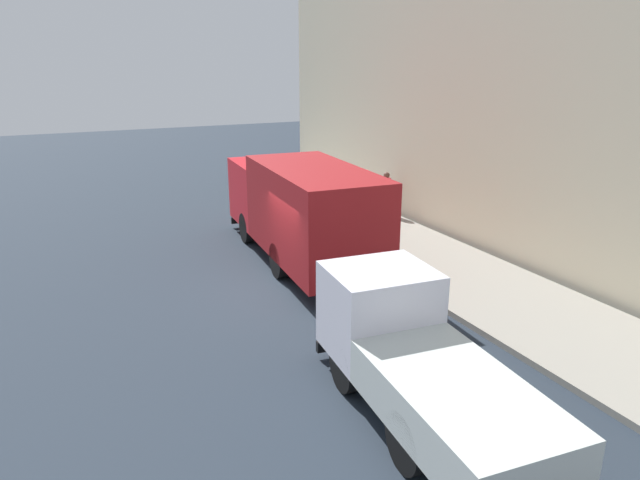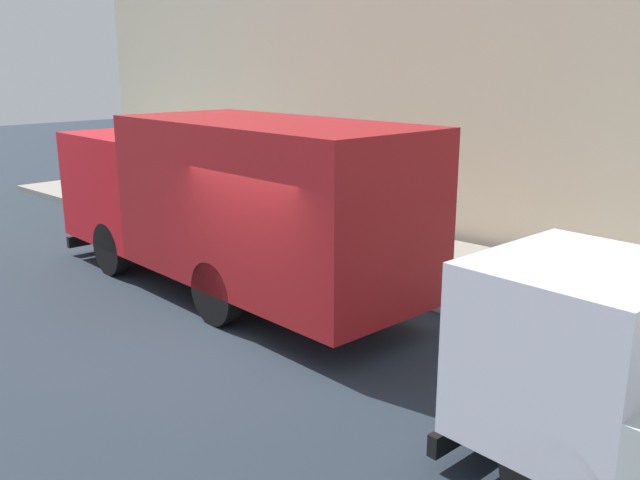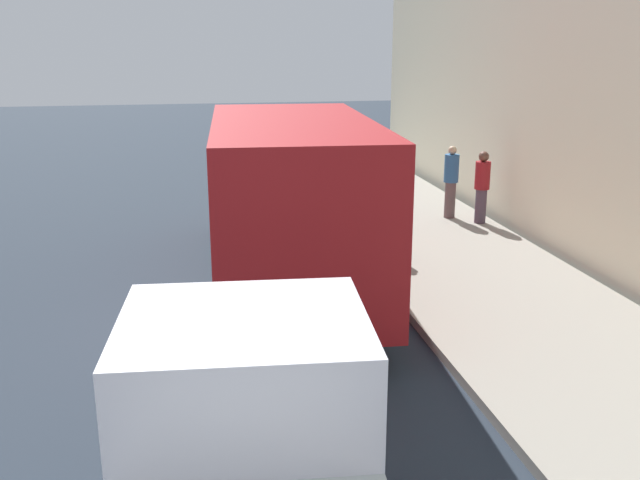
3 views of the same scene
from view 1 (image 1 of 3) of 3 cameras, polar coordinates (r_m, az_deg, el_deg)
ground at (r=15.88m, az=-3.55°, el=-4.85°), size 80.00×80.00×0.00m
sidewalk at (r=18.13m, az=10.95°, el=-1.99°), size 3.80×30.00×0.15m
building_facade at (r=18.67m, az=18.06°, el=14.44°), size 0.50×30.00×10.58m
large_utility_truck at (r=17.57m, az=-1.97°, el=3.34°), size 3.00×8.47×3.14m
small_flatbed_truck at (r=10.38m, az=9.31°, el=-11.35°), size 2.42×5.75×2.23m
pedestrian_walking at (r=22.92m, az=4.66°, el=5.02°), size 0.49×0.49×1.75m
pedestrian_standing at (r=19.65m, az=2.21°, el=2.65°), size 0.37×0.37×1.58m
pedestrian_third at (r=22.68m, az=6.60°, el=4.76°), size 0.43×0.43×1.70m
traffic_cone_orange at (r=22.24m, az=0.34°, el=3.05°), size 0.43×0.43×0.62m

